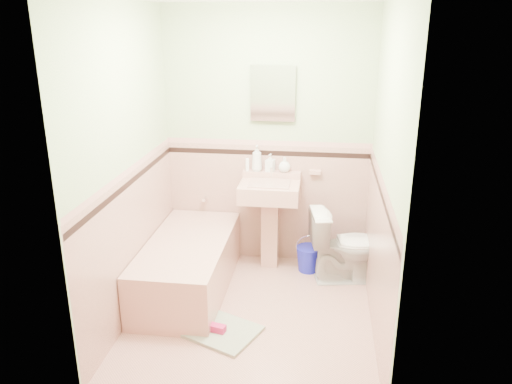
# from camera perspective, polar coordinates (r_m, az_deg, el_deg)

# --- Properties ---
(floor) EXTENTS (2.20, 2.20, 0.00)m
(floor) POSITION_cam_1_polar(r_m,az_deg,el_deg) (4.43, -0.44, -13.41)
(floor) COLOR tan
(floor) RESTS_ON ground
(wall_back) EXTENTS (2.50, 0.00, 2.50)m
(wall_back) POSITION_cam_1_polar(r_m,az_deg,el_deg) (4.96, 1.31, 5.90)
(wall_back) COLOR beige
(wall_back) RESTS_ON ground
(wall_front) EXTENTS (2.50, 0.00, 2.50)m
(wall_front) POSITION_cam_1_polar(r_m,az_deg,el_deg) (2.88, -3.58, -3.92)
(wall_front) COLOR beige
(wall_front) RESTS_ON ground
(wall_left) EXTENTS (0.00, 2.50, 2.50)m
(wall_left) POSITION_cam_1_polar(r_m,az_deg,el_deg) (4.16, -14.28, 2.75)
(wall_left) COLOR beige
(wall_left) RESTS_ON ground
(wall_right) EXTENTS (0.00, 2.50, 2.50)m
(wall_right) POSITION_cam_1_polar(r_m,az_deg,el_deg) (3.90, 14.24, 1.67)
(wall_right) COLOR beige
(wall_right) RESTS_ON ground
(wainscot_back) EXTENTS (2.00, 0.00, 2.00)m
(wainscot_back) POSITION_cam_1_polar(r_m,az_deg,el_deg) (5.13, 1.24, -1.22)
(wainscot_back) COLOR tan
(wainscot_back) RESTS_ON ground
(wainscot_front) EXTENTS (2.00, 0.00, 2.00)m
(wainscot_front) POSITION_cam_1_polar(r_m,az_deg,el_deg) (3.20, -3.29, -14.63)
(wainscot_front) COLOR tan
(wainscot_front) RESTS_ON ground
(wainscot_left) EXTENTS (0.00, 2.20, 2.20)m
(wainscot_left) POSITION_cam_1_polar(r_m,az_deg,el_deg) (4.37, -13.45, -5.46)
(wainscot_left) COLOR tan
(wainscot_left) RESTS_ON ground
(wainscot_right) EXTENTS (0.00, 2.20, 2.20)m
(wainscot_right) POSITION_cam_1_polar(r_m,az_deg,el_deg) (4.13, 13.35, -6.97)
(wainscot_right) COLOR tan
(wainscot_right) RESTS_ON ground
(accent_back) EXTENTS (2.00, 0.00, 2.00)m
(accent_back) POSITION_cam_1_polar(r_m,az_deg,el_deg) (4.97, 1.28, 4.39)
(accent_back) COLOR black
(accent_back) RESTS_ON ground
(accent_front) EXTENTS (2.00, 0.00, 2.00)m
(accent_front) POSITION_cam_1_polar(r_m,az_deg,el_deg) (2.95, -3.46, -6.11)
(accent_front) COLOR black
(accent_front) RESTS_ON ground
(accent_left) EXTENTS (0.00, 2.20, 2.20)m
(accent_left) POSITION_cam_1_polar(r_m,az_deg,el_deg) (4.19, -13.91, 1.03)
(accent_left) COLOR black
(accent_left) RESTS_ON ground
(accent_right) EXTENTS (0.00, 2.20, 2.20)m
(accent_right) POSITION_cam_1_polar(r_m,az_deg,el_deg) (3.93, 13.83, -0.13)
(accent_right) COLOR black
(accent_right) RESTS_ON ground
(cap_back) EXTENTS (2.00, 0.00, 2.00)m
(cap_back) POSITION_cam_1_polar(r_m,az_deg,el_deg) (4.95, 1.29, 5.51)
(cap_back) COLOR tan
(cap_back) RESTS_ON ground
(cap_front) EXTENTS (2.00, 0.00, 2.00)m
(cap_front) POSITION_cam_1_polar(r_m,az_deg,el_deg) (2.91, -3.50, -4.33)
(cap_front) COLOR tan
(cap_front) RESTS_ON ground
(cap_left) EXTENTS (0.00, 2.20, 2.20)m
(cap_left) POSITION_cam_1_polar(r_m,az_deg,el_deg) (4.16, -14.01, 2.34)
(cap_left) COLOR tan
(cap_left) RESTS_ON ground
(cap_right) EXTENTS (0.00, 2.20, 2.20)m
(cap_right) POSITION_cam_1_polar(r_m,az_deg,el_deg) (3.90, 13.94, 1.26)
(cap_right) COLOR tan
(cap_right) RESTS_ON ground
(bathtub) EXTENTS (0.70, 1.50, 0.45)m
(bathtub) POSITION_cam_1_polar(r_m,az_deg,el_deg) (4.71, -7.57, -8.31)
(bathtub) COLOR tan
(bathtub) RESTS_ON floor
(tub_faucet) EXTENTS (0.04, 0.12, 0.04)m
(tub_faucet) POSITION_cam_1_polar(r_m,az_deg,el_deg) (5.19, -5.73, -0.73)
(tub_faucet) COLOR silver
(tub_faucet) RESTS_ON wall_back
(sink) EXTENTS (0.56, 0.48, 0.89)m
(sink) POSITION_cam_1_polar(r_m,az_deg,el_deg) (4.97, 1.51, -3.84)
(sink) COLOR tan
(sink) RESTS_ON floor
(sink_faucet) EXTENTS (0.02, 0.02, 0.10)m
(sink_faucet) POSITION_cam_1_polar(r_m,az_deg,el_deg) (4.93, 1.73, 2.22)
(sink_faucet) COLOR silver
(sink_faucet) RESTS_ON sink
(medicine_cabinet) EXTENTS (0.35, 0.04, 0.44)m
(medicine_cabinet) POSITION_cam_1_polar(r_m,az_deg,el_deg) (4.84, 1.91, 10.99)
(medicine_cabinet) COLOR white
(medicine_cabinet) RESTS_ON wall_back
(soap_dish) EXTENTS (0.11, 0.06, 0.04)m
(soap_dish) POSITION_cam_1_polar(r_m,az_deg,el_deg) (4.97, 6.63, 2.22)
(soap_dish) COLOR tan
(soap_dish) RESTS_ON wall_back
(soap_bottle_left) EXTENTS (0.10, 0.10, 0.26)m
(soap_bottle_left) POSITION_cam_1_polar(r_m,az_deg,el_deg) (4.95, 0.10, 3.81)
(soap_bottle_left) COLOR #B2B2B2
(soap_bottle_left) RESTS_ON sink
(soap_bottle_mid) EXTENTS (0.10, 0.10, 0.17)m
(soap_bottle_mid) POSITION_cam_1_polar(r_m,az_deg,el_deg) (4.95, 1.60, 3.30)
(soap_bottle_mid) COLOR #B2B2B2
(soap_bottle_mid) RESTS_ON sink
(soap_bottle_right) EXTENTS (0.15, 0.15, 0.15)m
(soap_bottle_right) POSITION_cam_1_polar(r_m,az_deg,el_deg) (4.94, 3.21, 3.08)
(soap_bottle_right) COLOR #B2B2B2
(soap_bottle_right) RESTS_ON sink
(tube) EXTENTS (0.05, 0.05, 0.12)m
(tube) POSITION_cam_1_polar(r_m,az_deg,el_deg) (4.99, -0.97, 3.10)
(tube) COLOR white
(tube) RESTS_ON sink
(toilet) EXTENTS (0.75, 0.51, 0.70)m
(toilet) POSITION_cam_1_polar(r_m,az_deg,el_deg) (4.86, 10.16, -5.91)
(toilet) COLOR white
(toilet) RESTS_ON floor
(bucket) EXTENTS (0.26, 0.26, 0.25)m
(bucket) POSITION_cam_1_polar(r_m,az_deg,el_deg) (5.07, 5.92, -7.45)
(bucket) COLOR #1A1EBB
(bucket) RESTS_ON floor
(bath_mat) EXTENTS (0.79, 0.68, 0.03)m
(bath_mat) POSITION_cam_1_polar(r_m,az_deg,el_deg) (4.22, -4.58, -15.03)
(bath_mat) COLOR gray
(bath_mat) RESTS_ON floor
(shoe) EXTENTS (0.15, 0.10, 0.06)m
(shoe) POSITION_cam_1_polar(r_m,az_deg,el_deg) (4.16, -4.41, -14.95)
(shoe) COLOR #BF1E59
(shoe) RESTS_ON bath_mat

